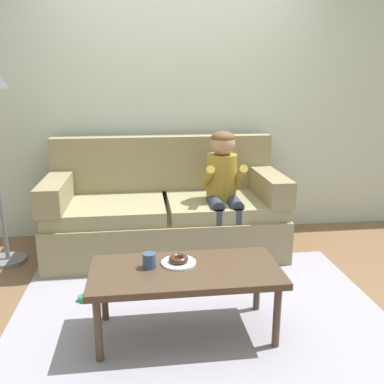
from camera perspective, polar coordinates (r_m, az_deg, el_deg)
ground at (r=3.08m, az=0.31°, el=-14.03°), size 10.00×10.00×0.00m
wall_back at (r=4.08m, az=-2.31°, el=13.76°), size 8.00×0.10×2.80m
area_rug at (r=2.86m, az=0.99°, el=-16.35°), size 2.46×1.69×0.01m
couch at (r=3.70m, az=-3.69°, el=-2.83°), size 2.04×0.90×1.01m
coffee_table at (r=2.47m, az=-0.89°, el=-11.60°), size 1.12×0.52×0.44m
person_child at (r=3.47m, az=4.39°, el=1.31°), size 0.34×0.58×1.10m
plate at (r=2.51m, az=-1.87°, el=-9.83°), size 0.21×0.21×0.01m
donut at (r=2.50m, az=-1.88°, el=-9.31°), size 0.17×0.17×0.04m
mug at (r=2.46m, az=-5.96°, el=-9.48°), size 0.08×0.08×0.09m
toy_controller at (r=3.05m, az=-13.49°, el=-14.21°), size 0.23×0.09×0.05m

